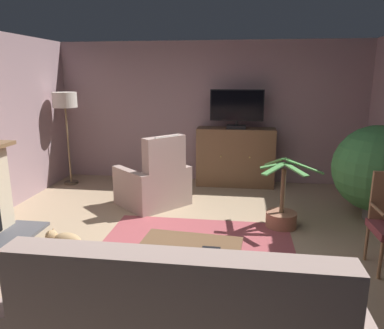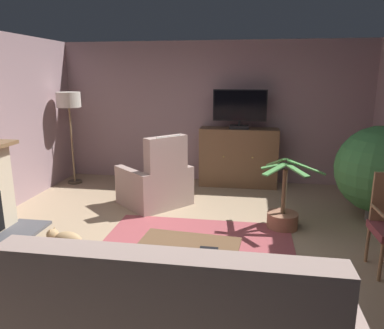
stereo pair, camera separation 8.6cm
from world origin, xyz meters
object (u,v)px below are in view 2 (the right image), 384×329
Objects in this scene: tv_remote at (209,249)px; potted_plant_leafy_by_curtain at (380,170)px; coffee_table at (188,250)px; potted_plant_on_hearth_side at (283,213)px; tv_cabinet at (238,158)px; armchair_by_fireplace at (157,184)px; floor_lamp at (69,105)px; cat at (66,239)px; television at (240,108)px.

potted_plant_leafy_by_curtain reaches higher than tv_remote.
potted_plant_on_hearth_side reaches higher than coffee_table.
armchair_by_fireplace reaches higher than tv_cabinet.
potted_plant_on_hearth_side is at bearing -22.37° from floor_lamp.
floor_lamp reaches higher than armchair_by_fireplace.
tv_cabinet is 3.49m from cat.
tv_remote is 0.13× the size of potted_plant_leafy_by_curtain.
television is at bearing 84.11° from coffee_table.
coffee_table is 1.90m from potted_plant_on_hearth_side.
television reaches higher than potted_plant_on_hearth_side.
cat is (-1.94, -2.82, -1.34)m from television.
floor_lamp is at bearing -174.85° from television.
potted_plant_leafy_by_curtain is at bearing 19.96° from potted_plant_on_hearth_side.
tv_cabinet reaches higher than tv_remote.
cat is at bearing -124.48° from television.
tv_cabinet reaches higher than cat.
television is at bearing 5.15° from floor_lamp.
tv_remote is at bearing -92.29° from tv_cabinet.
potted_plant_on_hearth_side reaches higher than cat.
floor_lamp is at bearing 114.31° from cat.
floor_lamp reaches higher than potted_plant_on_hearth_side.
coffee_table is 0.80× the size of armchair_by_fireplace.
tv_cabinet reaches higher than potted_plant_on_hearth_side.
armchair_by_fireplace is at bearing -135.49° from television.
armchair_by_fireplace is (-1.23, -1.21, -1.09)m from television.
armchair_by_fireplace is at bearing 177.49° from potted_plant_leafy_by_curtain.
television reaches higher than coffee_table.
coffee_table is 1.05× the size of potted_plant_on_hearth_side.
potted_plant_on_hearth_side is (1.90, -0.62, -0.14)m from armchair_by_fireplace.
armchair_by_fireplace is 2.37m from floor_lamp.
coffee_table is 3.14m from potted_plant_leafy_by_curtain.
tv_remote is at bearing -19.12° from coffee_table.
coffee_table is at bearing -18.51° from tv_remote.
potted_plant_leafy_by_curtain reaches higher than potted_plant_on_hearth_side.
television is 2.50m from potted_plant_leafy_by_curtain.
cat is (-3.93, -1.47, -0.64)m from potted_plant_leafy_by_curtain.
armchair_by_fireplace is 1.78m from cat.
potted_plant_leafy_by_curtain reaches higher than cat.
tv_remote is 3.03m from potted_plant_leafy_by_curtain.
tv_remote is (0.21, -0.07, 0.06)m from coffee_table.
television is at bearing -91.72° from tv_remote.
potted_plant_leafy_by_curtain is at bearing -35.20° from tv_cabinet.
television is 5.58× the size of tv_remote.
tv_cabinet is 1.12× the size of armchair_by_fireplace.
potted_plant_on_hearth_side is at bearing -18.01° from armchair_by_fireplace.
tv_cabinet is 3.26m from floor_lamp.
armchair_by_fireplace is (-0.88, 2.20, -0.04)m from coffee_table.
cat is (-2.61, -1.00, -0.10)m from potted_plant_on_hearth_side.
potted_plant_leafy_by_curtain is (2.34, 2.06, 0.36)m from coffee_table.
television is at bearing 110.24° from potted_plant_on_hearth_side.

